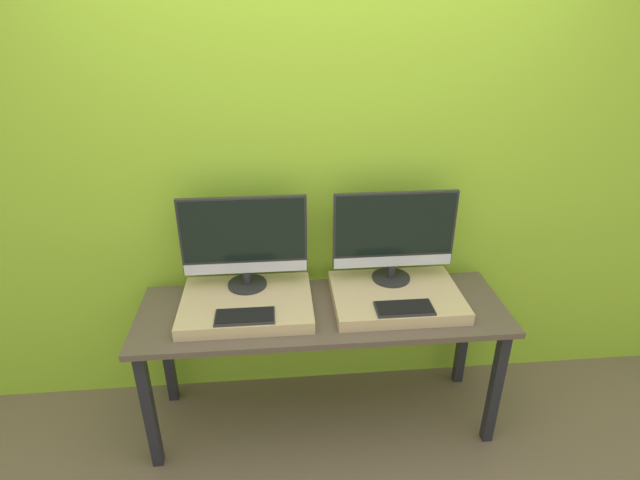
% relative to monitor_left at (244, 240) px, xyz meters
% --- Properties ---
extents(ground_plane, '(12.00, 12.00, 0.00)m').
position_rel_monitor_left_xyz_m(ground_plane, '(0.37, -0.44, -1.03)').
color(ground_plane, '#756047').
extents(wall_back, '(8.00, 0.04, 2.60)m').
position_rel_monitor_left_xyz_m(wall_back, '(0.37, 0.20, 0.27)').
color(wall_back, '#9ED12D').
rests_on(wall_back, ground_plane).
extents(workbench, '(1.80, 0.57, 0.71)m').
position_rel_monitor_left_xyz_m(workbench, '(0.37, -0.15, -0.40)').
color(workbench, brown).
rests_on(workbench, ground_plane).
extents(wooden_riser_left, '(0.63, 0.47, 0.06)m').
position_rel_monitor_left_xyz_m(wooden_riser_left, '(0.00, -0.12, -0.29)').
color(wooden_riser_left, '#D6B77F').
rests_on(wooden_riser_left, workbench).
extents(monitor_left, '(0.61, 0.20, 0.48)m').
position_rel_monitor_left_xyz_m(monitor_left, '(0.00, 0.00, 0.00)').
color(monitor_left, '#282828').
rests_on(monitor_left, wooden_riser_left).
extents(keyboard_left, '(0.27, 0.13, 0.01)m').
position_rel_monitor_left_xyz_m(keyboard_left, '(0.00, -0.28, -0.25)').
color(keyboard_left, '#2D2D2D').
rests_on(keyboard_left, wooden_riser_left).
extents(wooden_riser_right, '(0.63, 0.47, 0.06)m').
position_rel_monitor_left_xyz_m(wooden_riser_right, '(0.74, -0.12, -0.29)').
color(wooden_riser_right, '#D6B77F').
rests_on(wooden_riser_right, workbench).
extents(monitor_right, '(0.61, 0.20, 0.48)m').
position_rel_monitor_left_xyz_m(monitor_right, '(0.74, 0.00, 0.00)').
color(monitor_right, '#282828').
rests_on(monitor_right, wooden_riser_right).
extents(keyboard_right, '(0.27, 0.13, 0.01)m').
position_rel_monitor_left_xyz_m(keyboard_right, '(0.74, -0.28, -0.25)').
color(keyboard_right, '#2D2D2D').
rests_on(keyboard_right, wooden_riser_right).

